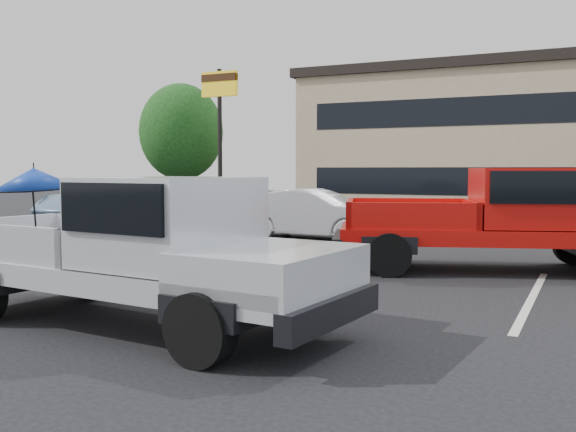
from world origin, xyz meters
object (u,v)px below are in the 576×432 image
motel_sign (220,103)px  silver_pickup (154,244)px  red_pickup (512,215)px  silver_sedan (315,214)px  tree_left (181,132)px  blue_suv (112,202)px

motel_sign → silver_pickup: (8.98, -16.04, -3.60)m
silver_pickup → motel_sign: bearing=124.7°
motel_sign → silver_pickup: 18.73m
silver_pickup → red_pickup: (3.42, 6.67, 0.04)m
silver_pickup → red_pickup: 7.49m
motel_sign → red_pickup: bearing=-37.1°
silver_pickup → silver_sedan: size_ratio=1.36×
tree_left → blue_suv: size_ratio=1.03×
silver_sedan → tree_left: bearing=53.3°
tree_left → silver_pickup: 23.19m
tree_left → blue_suv: bearing=-73.5°
silver_pickup → blue_suv: silver_pickup is taller
tree_left → red_pickup: bearing=-37.0°
tree_left → silver_sedan: size_ratio=1.40×
silver_sedan → blue_suv: bearing=83.6°
blue_suv → silver_pickup: bearing=-42.3°
silver_pickup → red_pickup: bearing=68.3°
tree_left → motel_sign: bearing=-36.9°
motel_sign → red_pickup: 15.94m
motel_sign → tree_left: tree_left is taller
tree_left → silver_pickup: (12.98, -19.04, -2.68)m
motel_sign → silver_sedan: (6.71, -5.78, -3.94)m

